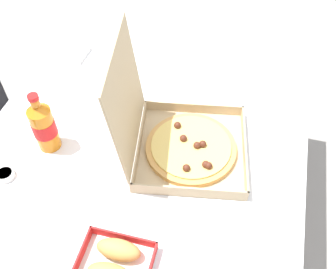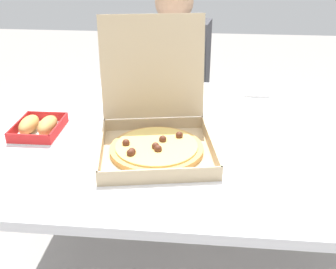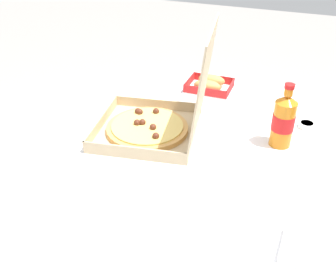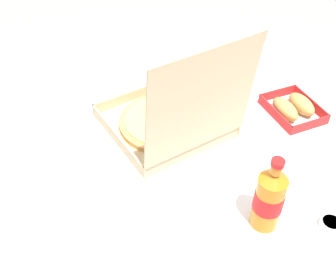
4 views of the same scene
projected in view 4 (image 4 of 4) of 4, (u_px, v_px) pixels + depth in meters
The scene contains 5 objects.
dining_table at pixel (155, 182), 1.25m from camera, with size 1.41×1.06×0.73m.
pizza_box_open at pixel (170, 119), 1.29m from camera, with size 0.41×0.44×0.39m.
bread_side_box at pixel (293, 108), 1.38m from camera, with size 0.15×0.19×0.06m.
cola_bottle at pixel (269, 198), 1.00m from camera, with size 0.07×0.07×0.22m.
dipping_sauce_cup at pixel (331, 224), 1.05m from camera, with size 0.06×0.06×0.02m.
Camera 4 is at (0.28, 0.79, 1.61)m, focal length 44.25 mm.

